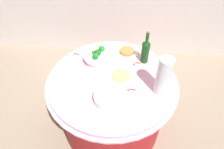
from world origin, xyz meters
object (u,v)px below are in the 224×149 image
at_px(decorative_fruit_vase, 163,78).
at_px(label_placard_mid, 77,55).
at_px(label_placard_front, 132,90).
at_px(label_placard_rear, 138,64).
at_px(serving_tongs, 76,90).
at_px(plate_stack, 107,98).
at_px(broccoli_bowl, 98,57).
at_px(food_plate_peanuts, 127,52).
at_px(food_plate_noodles, 121,76).
at_px(wine_bottle, 145,50).

distance_m(decorative_fruit_vase, label_placard_mid, 0.85).
xyz_separation_m(label_placard_front, label_placard_rear, (0.05, 0.32, 0.00)).
bearing_deg(serving_tongs, plate_stack, -17.76).
distance_m(label_placard_front, label_placard_mid, 0.67).
height_order(plate_stack, label_placard_mid, plate_stack).
bearing_deg(broccoli_bowl, serving_tongs, -110.23).
bearing_deg(food_plate_peanuts, label_placard_rear, -60.45).
bearing_deg(food_plate_peanuts, label_placard_front, -83.72).
height_order(plate_stack, food_plate_noodles, plate_stack).
relative_size(wine_bottle, serving_tongs, 2.01).
xyz_separation_m(plate_stack, label_placard_rear, (0.24, 0.41, 0.00)).
bearing_deg(serving_tongs, food_plate_noodles, 25.87).
bearing_deg(label_placard_rear, plate_stack, -120.30).
xyz_separation_m(wine_bottle, serving_tongs, (-0.57, -0.40, -0.12)).
xyz_separation_m(serving_tongs, label_placard_front, (0.46, 0.00, 0.03)).
bearing_deg(serving_tongs, label_placard_mid, 99.91).
distance_m(broccoli_bowl, label_placard_mid, 0.22).
bearing_deg(decorative_fruit_vase, label_placard_rear, 121.74).
bearing_deg(food_plate_peanuts, label_placard_mid, -168.83).
bearing_deg(wine_bottle, broccoli_bowl, -177.55).
relative_size(food_plate_peanuts, label_placard_rear, 4.00).
distance_m(food_plate_noodles, label_placard_rear, 0.21).
distance_m(wine_bottle, label_placard_mid, 0.65).
height_order(broccoli_bowl, label_placard_rear, broccoli_bowl).
xyz_separation_m(wine_bottle, food_plate_noodles, (-0.21, -0.23, -0.12)).
relative_size(broccoli_bowl, food_plate_noodles, 1.27).
relative_size(plate_stack, wine_bottle, 0.62).
bearing_deg(broccoli_bowl, wine_bottle, 2.45).
bearing_deg(label_placard_front, label_placard_rear, 81.59).
bearing_deg(plate_stack, food_plate_peanuts, 76.91).
relative_size(plate_stack, decorative_fruit_vase, 0.62).
xyz_separation_m(food_plate_noodles, label_placard_rear, (0.14, 0.15, 0.02)).
bearing_deg(decorative_fruit_vase, food_plate_noodles, 156.98).
bearing_deg(food_plate_noodles, decorative_fruit_vase, -23.02).
bearing_deg(food_plate_peanuts, wine_bottle, -32.03).
xyz_separation_m(broccoli_bowl, label_placard_mid, (-0.21, 0.03, -0.01)).
relative_size(serving_tongs, label_placard_rear, 3.04).
bearing_deg(decorative_fruit_vase, serving_tongs, -176.50).
distance_m(serving_tongs, label_placard_rear, 0.61).
xyz_separation_m(wine_bottle, label_placard_rear, (-0.06, -0.08, -0.10)).
height_order(decorative_fruit_vase, serving_tongs, decorative_fruit_vase).
bearing_deg(broccoli_bowl, label_placard_mid, 172.78).
distance_m(decorative_fruit_vase, food_plate_peanuts, 0.56).
height_order(wine_bottle, label_placard_front, wine_bottle).
relative_size(wine_bottle, label_placard_front, 6.11).
bearing_deg(broccoli_bowl, label_placard_front, -49.93).
bearing_deg(label_placard_rear, food_plate_peanuts, 119.55).
distance_m(food_plate_peanuts, label_placard_rear, 0.21).
distance_m(serving_tongs, label_placard_front, 0.46).
relative_size(decorative_fruit_vase, label_placard_rear, 6.18).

